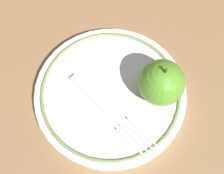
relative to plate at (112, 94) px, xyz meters
The scene contains 4 objects.
ground_plane 0.01m from the plate, 156.70° to the right, with size 2.00×2.00×0.00m, color #946D46.
plate is the anchor object (origin of this frame).
apple_red_whole 0.09m from the plate, 50.36° to the left, with size 0.07×0.07×0.08m.
fork 0.03m from the plate, 52.19° to the right, with size 0.17×0.03×0.00m.
Camera 1 is at (0.15, -0.12, 0.47)m, focal length 50.00 mm.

